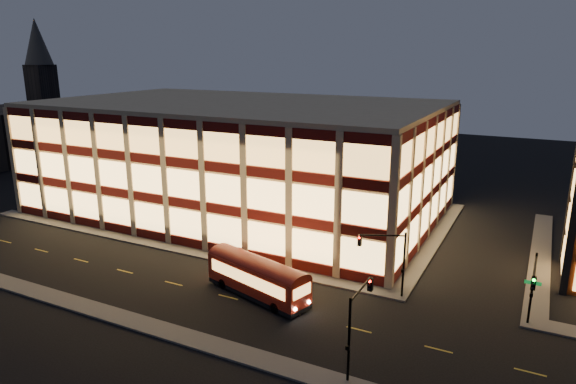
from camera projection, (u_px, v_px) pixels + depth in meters
The scene contains 12 objects.
ground at pixel (180, 254), 54.24m from camera, with size 200.00×200.00×0.00m, color black.
sidewalk_office_south at pixel (164, 246), 56.39m from camera, with size 54.00×2.00×0.15m, color #514F4C.
sidewalk_office_east at pixel (434, 238), 58.75m from camera, with size 2.00×30.00×0.15m, color #514F4C.
sidewalk_tower_west at pixel (541, 255), 53.93m from camera, with size 2.00×30.00×0.15m, color #514F4C.
sidewalk_near at pixel (82, 306), 43.04m from camera, with size 100.00×2.00×0.15m, color #514F4C.
office_building at pixel (241, 157), 68.15m from camera, with size 50.45×30.45×14.50m.
church_tower at pixel (45, 105), 116.93m from camera, with size 5.00×5.00×18.00m, color #2D2621.
church_spire at pixel (37, 41), 113.25m from camera, with size 6.00×6.00×10.00m, color #4C473F.
traffic_signal_far at pixel (388, 253), 43.63m from camera, with size 3.79×1.87×6.00m.
traffic_signal_right at pixel (533, 283), 37.94m from camera, with size 1.20×4.37×6.00m.
traffic_signal_near at pixel (357, 314), 33.37m from camera, with size 0.32×4.45×6.00m.
trolley_bus at pixel (257, 275), 44.45m from camera, with size 10.67×5.39×3.51m.
Camera 1 is at (33.14, -39.91, 20.60)m, focal length 32.00 mm.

